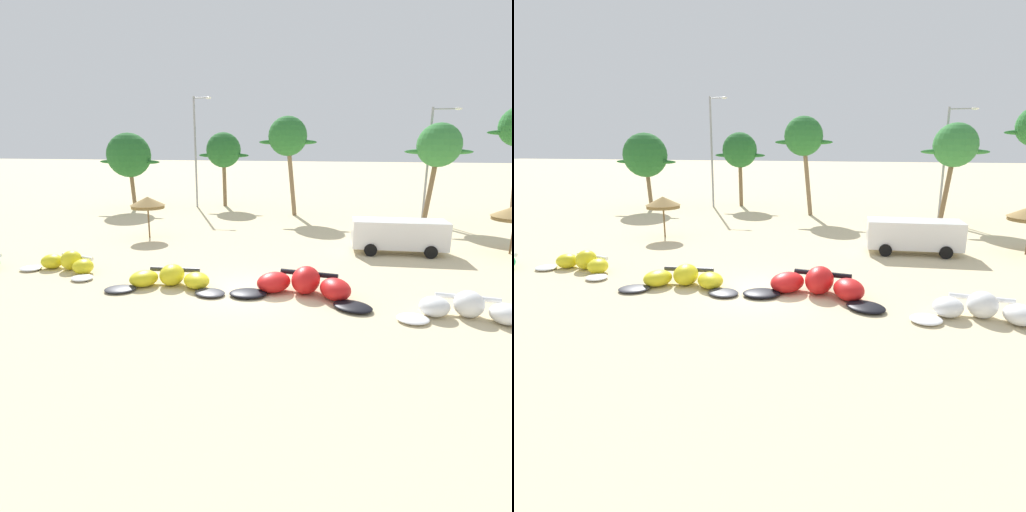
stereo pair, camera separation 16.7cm
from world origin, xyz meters
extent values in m
plane|color=beige|center=(0.00, 0.00, 0.00)|extent=(260.00, 260.00, 0.00)
ellipsoid|color=white|center=(-11.04, 0.78, 0.09)|extent=(1.12, 1.05, 0.19)
ellipsoid|color=yellow|center=(-10.23, 1.29, 0.34)|extent=(1.39, 1.38, 0.69)
ellipsoid|color=yellow|center=(-9.16, 1.30, 0.46)|extent=(1.16, 1.22, 0.93)
ellipsoid|color=yellow|center=(-8.21, 0.79, 0.34)|extent=(1.25, 1.29, 0.69)
ellipsoid|color=white|center=(-7.74, -0.04, 0.09)|extent=(1.37, 1.35, 0.19)
cylinder|color=white|center=(-9.07, 1.64, 0.56)|extent=(1.98, 0.66, 0.18)
cube|color=white|center=(-9.18, 1.20, 0.46)|extent=(0.79, 0.53, 0.04)
ellipsoid|color=#333338|center=(-5.29, -1.06, 0.09)|extent=(1.61, 1.49, 0.18)
ellipsoid|color=yellow|center=(-4.63, -0.22, 0.33)|extent=(1.54, 1.63, 0.66)
ellipsoid|color=yellow|center=(-3.51, 0.18, 0.45)|extent=(1.16, 1.38, 0.90)
ellipsoid|color=yellow|center=(-2.33, -0.01, 0.33)|extent=(1.63, 1.65, 0.66)
ellipsoid|color=#333338|center=(-1.53, -0.70, 0.09)|extent=(1.50, 1.33, 0.18)
cylinder|color=#333338|center=(-3.55, 0.62, 0.55)|extent=(2.22, 0.41, 0.20)
cube|color=#333338|center=(-3.50, 0.05, 0.45)|extent=(0.84, 0.54, 0.04)
ellipsoid|color=black|center=(0.01, -0.48, 0.11)|extent=(1.71, 1.43, 0.22)
ellipsoid|color=red|center=(0.92, 0.24, 0.41)|extent=(1.86, 1.88, 0.82)
ellipsoid|color=red|center=(2.21, 0.38, 0.55)|extent=(1.34, 1.65, 1.11)
ellipsoid|color=red|center=(3.41, -0.11, 0.41)|extent=(1.70, 1.86, 0.82)
ellipsoid|color=black|center=(4.09, -1.06, 0.11)|extent=(1.86, 1.71, 0.22)
cylinder|color=black|center=(2.28, 0.90, 0.66)|extent=(2.42, 0.55, 0.22)
cube|color=black|center=(2.19, 0.23, 0.55)|extent=(0.95, 0.66, 0.04)
ellipsoid|color=white|center=(6.12, -1.73, 0.09)|extent=(1.32, 1.27, 0.19)
ellipsoid|color=white|center=(6.90, -1.05, 0.35)|extent=(1.49, 1.50, 0.69)
ellipsoid|color=white|center=(8.05, -0.87, 0.47)|extent=(1.12, 1.19, 0.94)
ellipsoid|color=white|center=(9.14, -1.26, 0.35)|extent=(1.43, 1.46, 0.69)
cylinder|color=white|center=(8.09, -0.49, 0.57)|extent=(2.17, 0.40, 0.20)
cube|color=white|center=(8.04, -0.98, 0.47)|extent=(0.82, 0.47, 0.04)
cylinder|color=brown|center=(-8.76, 8.81, 1.05)|extent=(0.10, 0.10, 2.10)
cone|color=olive|center=(-8.76, 8.81, 2.37)|extent=(2.20, 2.20, 0.55)
cylinder|color=olive|center=(-8.76, 8.81, 2.00)|extent=(2.09, 2.09, 0.20)
cylinder|color=brown|center=(12.54, 9.18, 1.04)|extent=(0.10, 0.10, 2.08)
cube|color=white|center=(6.49, 8.10, 1.09)|extent=(5.11, 2.26, 1.50)
cube|color=black|center=(5.12, 8.02, 1.35)|extent=(1.36, 2.00, 0.56)
cylinder|color=black|center=(5.00, 7.02, 0.34)|extent=(0.69, 0.28, 0.68)
cylinder|color=black|center=(4.89, 8.99, 0.34)|extent=(0.69, 0.28, 0.68)
cylinder|color=black|center=(8.10, 7.20, 0.34)|extent=(0.69, 0.28, 0.68)
cylinder|color=black|center=(7.99, 9.17, 0.34)|extent=(0.69, 0.28, 0.68)
cylinder|color=brown|center=(-15.83, 20.12, 2.43)|extent=(0.63, 0.36, 4.88)
sphere|color=#236028|center=(-15.96, 20.12, 4.86)|extent=(3.94, 3.94, 3.94)
ellipsoid|color=#236028|center=(-17.54, 20.12, 4.27)|extent=(2.76, 0.50, 0.36)
ellipsoid|color=#236028|center=(-14.39, 20.12, 4.27)|extent=(2.76, 0.50, 0.36)
cylinder|color=brown|center=(-8.11, 23.76, 2.64)|extent=(0.43, 0.36, 5.29)
sphere|color=#236028|center=(-8.14, 23.76, 5.28)|extent=(3.26, 3.26, 3.26)
ellipsoid|color=#236028|center=(-9.45, 23.76, 4.80)|extent=(2.28, 0.50, 0.36)
ellipsoid|color=#236028|center=(-6.84, 23.76, 4.80)|extent=(2.28, 0.50, 0.36)
cylinder|color=#7F6647|center=(-1.13, 19.74, 3.23)|extent=(1.06, 0.36, 6.47)
sphere|color=#286B2D|center=(-1.48, 19.74, 6.47)|extent=(3.18, 3.18, 3.18)
ellipsoid|color=#286B2D|center=(-2.75, 19.74, 5.99)|extent=(2.23, 0.50, 0.36)
ellipsoid|color=#286B2D|center=(-0.21, 19.74, 5.99)|extent=(2.23, 0.50, 0.36)
cylinder|color=brown|center=(9.61, 18.10, 2.89)|extent=(0.91, 0.36, 5.79)
sphere|color=#337A38|center=(9.88, 18.10, 5.78)|extent=(3.17, 3.17, 3.17)
ellipsoid|color=#337A38|center=(8.61, 18.10, 5.31)|extent=(2.22, 0.50, 0.36)
ellipsoid|color=#337A38|center=(11.15, 18.10, 5.31)|extent=(2.22, 0.50, 0.36)
ellipsoid|color=#286B2D|center=(14.92, 21.45, 6.71)|extent=(2.13, 0.50, 0.36)
cylinder|color=gray|center=(-10.53, 22.63, 5.00)|extent=(0.18, 0.18, 10.00)
cylinder|color=gray|center=(-9.84, 22.63, 9.85)|extent=(1.38, 0.10, 0.10)
ellipsoid|color=silver|center=(-9.15, 22.63, 9.85)|extent=(0.56, 0.24, 0.20)
cylinder|color=gray|center=(9.45, 19.58, 4.27)|extent=(0.18, 0.18, 8.54)
cylinder|color=gray|center=(10.34, 19.58, 8.39)|extent=(1.78, 0.10, 0.10)
ellipsoid|color=silver|center=(11.22, 19.58, 8.39)|extent=(0.56, 0.24, 0.20)
camera|label=1|loc=(3.80, -16.24, 5.92)|focal=30.15mm
camera|label=2|loc=(3.96, -16.21, 5.92)|focal=30.15mm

